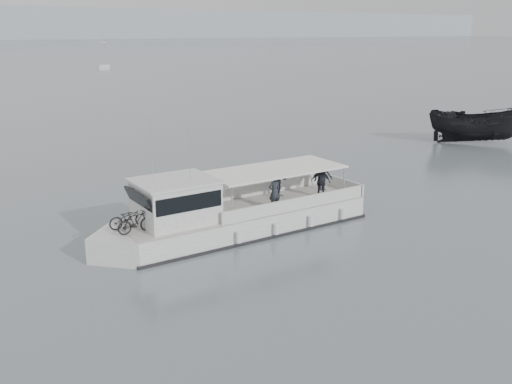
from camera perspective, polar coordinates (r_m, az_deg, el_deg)
ground at (r=23.06m, az=-14.51°, el=-5.27°), size 1400.00×1400.00×0.00m
tour_boat at (r=23.28m, az=-3.23°, el=-2.38°), size 12.19×3.19×5.10m
dark_motorboat at (r=45.43m, az=21.20°, el=6.24°), size 6.97×6.54×2.69m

